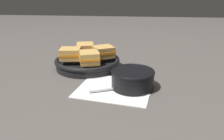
{
  "coord_description": "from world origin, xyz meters",
  "views": [
    {
      "loc": [
        0.06,
        -0.71,
        0.32
      ],
      "look_at": [
        -0.02,
        0.05,
        0.03
      ],
      "focal_mm": 35.0,
      "sensor_mm": 36.0,
      "label": 1
    }
  ],
  "objects_px": {
    "soup_bowl": "(133,78)",
    "sandwich_far_left": "(103,52)",
    "spoon": "(124,87)",
    "sandwich_near_left": "(70,54)",
    "skillet": "(88,63)",
    "sandwich_near_right": "(89,57)",
    "sandwich_far_right": "(85,49)"
  },
  "relations": [
    {
      "from": "skillet",
      "to": "sandwich_near_right",
      "type": "xyz_separation_m",
      "value": [
        0.02,
        -0.06,
        0.04
      ]
    },
    {
      "from": "soup_bowl",
      "to": "spoon",
      "type": "distance_m",
      "value": 0.04
    },
    {
      "from": "soup_bowl",
      "to": "sandwich_near_right",
      "type": "bearing_deg",
      "value": 144.97
    },
    {
      "from": "spoon",
      "to": "sandwich_near_right",
      "type": "distance_m",
      "value": 0.21
    },
    {
      "from": "skillet",
      "to": "sandwich_far_right",
      "type": "xyz_separation_m",
      "value": [
        -0.02,
        0.06,
        0.04
      ]
    },
    {
      "from": "soup_bowl",
      "to": "skillet",
      "type": "distance_m",
      "value": 0.27
    },
    {
      "from": "spoon",
      "to": "sandwich_far_right",
      "type": "xyz_separation_m",
      "value": [
        -0.19,
        0.27,
        0.06
      ]
    },
    {
      "from": "sandwich_far_left",
      "to": "spoon",
      "type": "bearing_deg",
      "value": -65.19
    },
    {
      "from": "sandwich_near_left",
      "to": "sandwich_far_left",
      "type": "height_order",
      "value": "same"
    },
    {
      "from": "skillet",
      "to": "sandwich_near_left",
      "type": "relative_size",
      "value": 2.91
    },
    {
      "from": "spoon",
      "to": "skillet",
      "type": "distance_m",
      "value": 0.26
    },
    {
      "from": "soup_bowl",
      "to": "sandwich_far_right",
      "type": "relative_size",
      "value": 1.48
    },
    {
      "from": "spoon",
      "to": "sandwich_far_right",
      "type": "relative_size",
      "value": 1.66
    },
    {
      "from": "soup_bowl",
      "to": "sandwich_far_right",
      "type": "bearing_deg",
      "value": 130.98
    },
    {
      "from": "sandwich_far_right",
      "to": "sandwich_near_right",
      "type": "bearing_deg",
      "value": -70.68
    },
    {
      "from": "soup_bowl",
      "to": "sandwich_far_right",
      "type": "xyz_separation_m",
      "value": [
        -0.22,
        0.25,
        0.03
      ]
    },
    {
      "from": "sandwich_far_right",
      "to": "sandwich_near_left",
      "type": "bearing_deg",
      "value": -115.68
    },
    {
      "from": "sandwich_far_left",
      "to": "sandwich_far_right",
      "type": "bearing_deg",
      "value": 154.32
    },
    {
      "from": "spoon",
      "to": "sandwich_near_right",
      "type": "xyz_separation_m",
      "value": [
        -0.15,
        0.14,
        0.06
      ]
    },
    {
      "from": "spoon",
      "to": "sandwich_near_left",
      "type": "distance_m",
      "value": 0.3
    },
    {
      "from": "soup_bowl",
      "to": "sandwich_near_right",
      "type": "distance_m",
      "value": 0.21
    },
    {
      "from": "sandwich_near_right",
      "to": "sandwich_far_left",
      "type": "bearing_deg",
      "value": 64.32
    },
    {
      "from": "skillet",
      "to": "sandwich_far_left",
      "type": "distance_m",
      "value": 0.08
    },
    {
      "from": "sandwich_near_left",
      "to": "sandwich_far_right",
      "type": "bearing_deg",
      "value": 64.32
    },
    {
      "from": "skillet",
      "to": "sandwich_far_left",
      "type": "xyz_separation_m",
      "value": [
        0.06,
        0.02,
        0.04
      ]
    },
    {
      "from": "skillet",
      "to": "soup_bowl",
      "type": "bearing_deg",
      "value": -43.6
    },
    {
      "from": "skillet",
      "to": "sandwich_far_left",
      "type": "relative_size",
      "value": 2.47
    },
    {
      "from": "spoon",
      "to": "sandwich_near_left",
      "type": "height_order",
      "value": "sandwich_near_left"
    },
    {
      "from": "skillet",
      "to": "sandwich_far_right",
      "type": "height_order",
      "value": "sandwich_far_right"
    },
    {
      "from": "sandwich_far_left",
      "to": "skillet",
      "type": "bearing_deg",
      "value": -160.68
    },
    {
      "from": "soup_bowl",
      "to": "sandwich_far_left",
      "type": "xyz_separation_m",
      "value": [
        -0.13,
        0.21,
        0.03
      ]
    },
    {
      "from": "sandwich_near_right",
      "to": "sandwich_far_left",
      "type": "relative_size",
      "value": 0.93
    }
  ]
}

